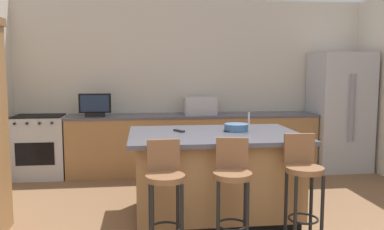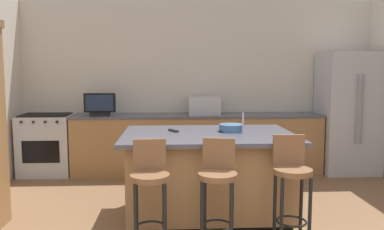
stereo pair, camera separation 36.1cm
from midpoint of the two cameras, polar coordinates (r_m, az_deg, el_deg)
name	(u,v)px [view 1 (the left image)]	position (r m, az deg, el deg)	size (l,w,h in m)	color
wall_back	(193,85)	(6.57, -1.44, 4.31)	(6.10, 0.12, 2.72)	beige
counter_back	(193,143)	(6.29, -1.44, -4.06)	(3.84, 0.62, 0.91)	#9E7042
kitchen_island	(214,174)	(4.42, 0.84, -8.41)	(1.83, 1.28, 0.93)	black
refrigerator	(339,112)	(6.80, 18.77, 0.46)	(0.85, 0.78, 1.87)	#B7BABF
range_oven	(40,146)	(6.50, -22.27, -4.16)	(0.77, 0.63, 0.93)	#B7BABF
microwave	(200,106)	(6.22, -0.50, 1.32)	(0.48, 0.36, 0.27)	#B7BABF
tv_monitor	(95,106)	(6.20, -15.23, 1.25)	(0.47, 0.16, 0.34)	black
sink_faucet_back	(198,106)	(6.32, -0.71, 1.26)	(0.02, 0.02, 0.24)	#B2B2B7
sink_faucet_island	(249,122)	(4.37, 5.73, -1.06)	(0.02, 0.02, 0.22)	#B2B2B7
bar_stool_left	(165,187)	(3.53, -6.83, -10.15)	(0.34, 0.35, 1.00)	brown
bar_stool_center	(232,184)	(3.57, 2.82, -9.85)	(0.34, 0.36, 1.00)	brown
bar_stool_right	(303,179)	(3.78, 12.82, -8.89)	(0.34, 0.34, 1.02)	brown
fruit_bowl	(237,127)	(4.49, 4.05, -1.77)	(0.27, 0.27, 0.08)	#3F668C
cell_phone	(227,131)	(4.46, 2.69, -2.26)	(0.07, 0.15, 0.01)	black
tv_remote	(179,131)	(4.44, -4.18, -2.24)	(0.04, 0.17, 0.02)	black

